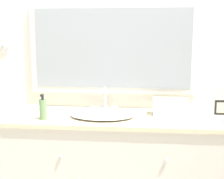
% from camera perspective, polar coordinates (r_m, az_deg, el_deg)
% --- Properties ---
extents(wall_back, '(8.00, 0.18, 2.55)m').
position_cam_1_polar(wall_back, '(2.55, 1.29, 5.16)').
color(wall_back, white).
rests_on(wall_back, ground_plane).
extents(vanity_counter, '(2.05, 0.55, 0.90)m').
position_cam_1_polar(vanity_counter, '(2.48, 0.71, -14.94)').
color(vanity_counter, beige).
rests_on(vanity_counter, ground_plane).
extents(sink_basin, '(0.47, 0.38, 0.19)m').
position_cam_1_polar(sink_basin, '(2.31, -1.78, -4.48)').
color(sink_basin, white).
rests_on(sink_basin, vanity_counter).
extents(soap_bottle, '(0.05, 0.05, 0.19)m').
position_cam_1_polar(soap_bottle, '(2.27, -12.51, -3.49)').
color(soap_bottle, '#709966').
rests_on(soap_bottle, vanity_counter).
extents(appliance_box, '(0.26, 0.12, 0.12)m').
position_cam_1_polar(appliance_box, '(2.38, 10.61, -3.13)').
color(appliance_box, white).
rests_on(appliance_box, vanity_counter).
extents(picture_frame, '(0.09, 0.01, 0.11)m').
position_cam_1_polar(picture_frame, '(2.48, 19.31, -3.13)').
color(picture_frame, black).
rests_on(picture_frame, vanity_counter).
extents(hand_towel_near_sink, '(0.20, 0.13, 0.05)m').
position_cam_1_polar(hand_towel_near_sink, '(2.47, -15.09, -3.62)').
color(hand_towel_near_sink, white).
rests_on(hand_towel_near_sink, vanity_counter).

